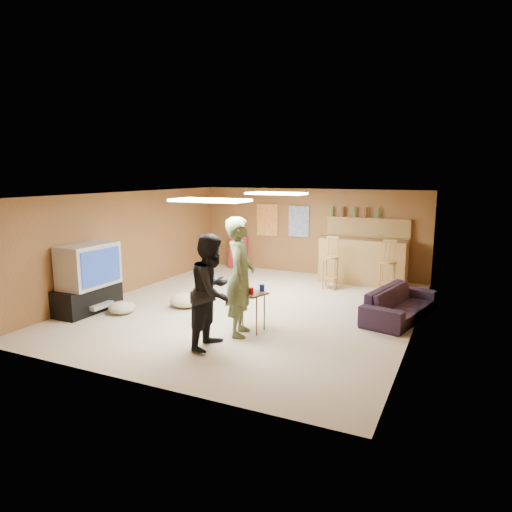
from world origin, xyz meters
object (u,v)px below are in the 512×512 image
at_px(person_olive, 240,277).
at_px(tv_body, 89,265).
at_px(bar_counter, 363,261).
at_px(sofa, 400,304).
at_px(person_black, 212,291).
at_px(tray_table, 249,312).

bearing_deg(person_olive, tv_body, 74.97).
height_order(bar_counter, sofa, bar_counter).
relative_size(tv_body, person_black, 0.64).
distance_m(person_olive, sofa, 3.04).
height_order(person_black, tray_table, person_black).
relative_size(bar_counter, sofa, 1.05).
bearing_deg(bar_counter, person_olive, -103.40).
bearing_deg(tray_table, person_olive, -109.43).
bearing_deg(sofa, tv_body, 124.00).
bearing_deg(bar_counter, person_black, -103.25).
xyz_separation_m(bar_counter, person_black, (-1.17, -4.98, 0.31)).
xyz_separation_m(person_black, sofa, (2.37, 2.58, -0.58)).
distance_m(sofa, tray_table, 2.78).
bearing_deg(tv_body, sofa, 20.98).
height_order(sofa, tray_table, tray_table).
height_order(tv_body, bar_counter, tv_body).
relative_size(tv_body, tray_table, 1.64).
relative_size(person_black, tray_table, 2.56).
bearing_deg(person_olive, person_black, 150.68).
distance_m(bar_counter, person_black, 5.13).
bearing_deg(bar_counter, sofa, -63.42).
distance_m(person_olive, tray_table, 0.66).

